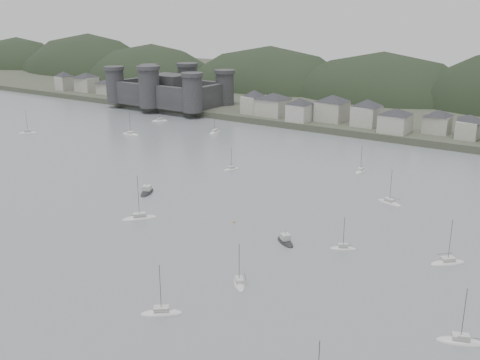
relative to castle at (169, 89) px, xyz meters
The scene contains 9 objects.
ground 216.45m from the castle, 56.28° to the right, with size 900.00×900.00×0.00m, color slate.
far_shore_land 166.61m from the castle, 43.83° to the left, with size 900.00×250.00×3.00m, color #383D2D.
forested_ridge 155.26m from the castle, 35.67° to the left, with size 851.55×103.94×102.57m.
castle is the anchor object (origin of this frame).
sailboat_lead 69.47m from the castle, 31.44° to the right, with size 4.78×9.57×12.52m.
moored_fleet 166.04m from the castle, 47.23° to the right, with size 237.90×171.21×12.99m.
motor_launch_near 192.75m from the castle, 40.30° to the right, with size 7.38×6.31×3.74m.
motor_launch_far 149.18m from the castle, 51.20° to the right, with size 6.46×9.04×4.03m.
mooring_buoys 166.92m from the castle, 47.37° to the right, with size 139.79×131.97×0.70m.
Camera 1 is at (87.21, -51.73, 53.76)m, focal length 41.41 mm.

